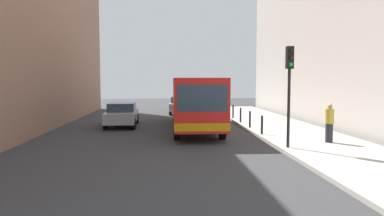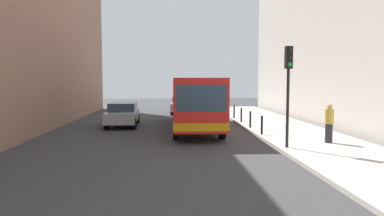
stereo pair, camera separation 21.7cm
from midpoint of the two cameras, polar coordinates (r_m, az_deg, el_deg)
name	(u,v)px [view 2 (the right image)]	position (r m, az deg, el deg)	size (l,w,h in m)	color
ground_plane	(195,141)	(17.33, 0.89, -5.18)	(80.00, 80.00, 0.00)	#38383A
sidewalk	(305,138)	(18.54, 17.82, -4.53)	(4.40, 40.00, 0.15)	#ADA89E
building_right	(383,10)	(24.99, 28.23, 13.50)	(7.00, 32.00, 14.11)	#BCB7AD
bus	(195,100)	(21.47, 0.74, 1.31)	(2.71, 11.06, 3.00)	red
car_beside_bus	(123,114)	(23.08, -10.63, -0.89)	(1.92, 4.43, 1.48)	#A5A8AD
car_behind_bus	(182,105)	(31.21, -1.33, 0.56)	(2.12, 4.52, 1.48)	#A5A8AD
traffic_light	(288,77)	(15.04, 15.42, 4.70)	(0.28, 0.33, 4.10)	black
bollard_near	(262,125)	(18.63, 11.34, -2.65)	(0.11, 0.11, 0.95)	black
bollard_mid	(250,119)	(21.15, 9.52, -1.79)	(0.11, 0.11, 0.95)	black
bollard_far	(241,115)	(23.70, 8.08, -1.10)	(0.11, 0.11, 0.95)	black
bollard_farthest	(234,112)	(26.25, 6.93, -0.56)	(0.11, 0.11, 0.95)	black
pedestrian_near_signal	(329,123)	(16.94, 21.23, -2.27)	(0.38, 0.38, 1.71)	#26262D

